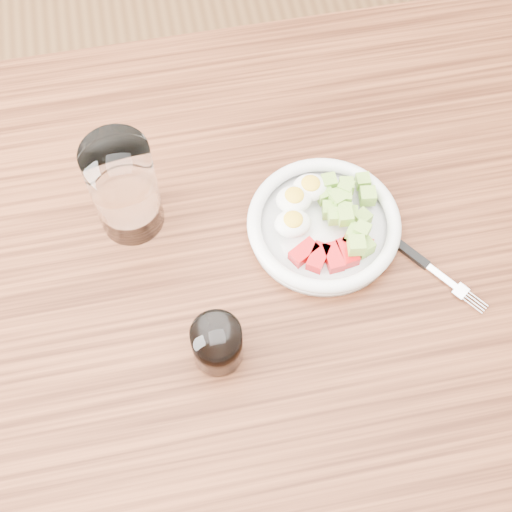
# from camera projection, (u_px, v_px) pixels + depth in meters

# --- Properties ---
(ground) EXTENTS (4.00, 4.00, 0.00)m
(ground) POSITION_uv_depth(u_px,v_px,m) (261.00, 416.00, 1.65)
(ground) COLOR brown
(ground) RESTS_ON ground
(dining_table) EXTENTS (1.50, 0.90, 0.77)m
(dining_table) POSITION_uv_depth(u_px,v_px,m) (264.00, 301.00, 1.06)
(dining_table) COLOR brown
(dining_table) RESTS_ON ground
(bowl) EXTENTS (0.21, 0.21, 0.05)m
(bowl) POSITION_uv_depth(u_px,v_px,m) (323.00, 222.00, 0.98)
(bowl) COLOR white
(bowl) RESTS_ON dining_table
(fork) EXTENTS (0.12, 0.15, 0.01)m
(fork) POSITION_uv_depth(u_px,v_px,m) (417.00, 258.00, 0.97)
(fork) COLOR black
(fork) RESTS_ON dining_table
(water_glass) EXTENTS (0.09, 0.09, 0.16)m
(water_glass) POSITION_uv_depth(u_px,v_px,m) (124.00, 188.00, 0.94)
(water_glass) COLOR white
(water_glass) RESTS_ON dining_table
(coffee_glass) EXTENTS (0.06, 0.06, 0.07)m
(coffee_glass) POSITION_uv_depth(u_px,v_px,m) (217.00, 344.00, 0.88)
(coffee_glass) COLOR white
(coffee_glass) RESTS_ON dining_table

